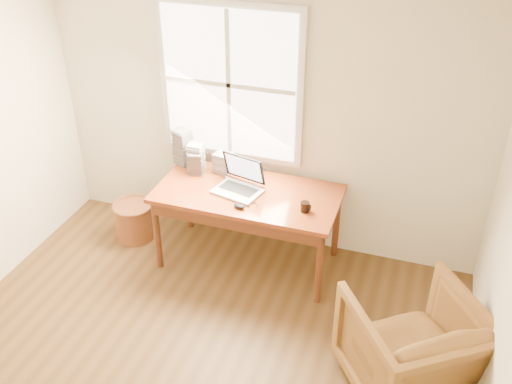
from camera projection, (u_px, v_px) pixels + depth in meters
room_shell at (151, 248)px, 3.33m from camera, size 4.04×4.54×2.64m
desk at (248, 194)px, 4.95m from camera, size 1.60×0.80×0.04m
armchair at (413, 348)px, 3.90m from camera, size 1.17×1.18×0.78m
wicker_stool at (134, 221)px, 5.56m from camera, size 0.44×0.44×0.36m
laptop at (237, 179)px, 4.86m from camera, size 0.45×0.46×0.27m
mouse at (239, 206)px, 4.72m from camera, size 0.12×0.09×0.03m
coffee_mug at (305, 207)px, 4.67m from camera, size 0.09×0.09×0.08m
cd_stack_a at (196, 157)px, 5.21m from camera, size 0.14×0.12×0.26m
cd_stack_b at (196, 163)px, 5.18m from camera, size 0.15×0.13×0.20m
cd_stack_c at (183, 147)px, 5.30m from camera, size 0.19×0.18×0.34m
cd_stack_d at (223, 163)px, 5.20m from camera, size 0.18×0.16×0.19m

